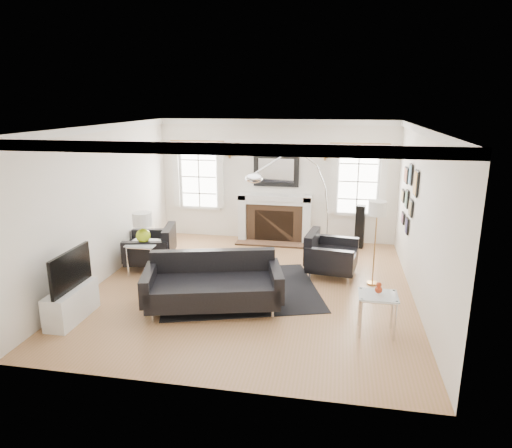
% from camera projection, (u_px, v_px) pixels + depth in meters
% --- Properties ---
extents(floor, '(6.00, 6.00, 0.00)m').
position_uv_depth(floor, '(252.00, 287.00, 8.12)').
color(floor, '#A17343').
rests_on(floor, ground).
extents(back_wall, '(5.50, 0.04, 2.80)m').
position_uv_depth(back_wall, '(276.00, 181.00, 10.60)').
color(back_wall, white).
rests_on(back_wall, floor).
extents(front_wall, '(5.50, 0.04, 2.80)m').
position_uv_depth(front_wall, '(200.00, 274.00, 4.90)').
color(front_wall, white).
rests_on(front_wall, floor).
extents(left_wall, '(0.04, 6.00, 2.80)m').
position_uv_depth(left_wall, '(103.00, 204.00, 8.22)').
color(left_wall, white).
rests_on(left_wall, floor).
extents(right_wall, '(0.04, 6.00, 2.80)m').
position_uv_depth(right_wall, '(421.00, 218.00, 7.27)').
color(right_wall, white).
rests_on(right_wall, floor).
extents(ceiling, '(5.50, 6.00, 0.02)m').
position_uv_depth(ceiling, '(252.00, 126.00, 7.38)').
color(ceiling, white).
rests_on(ceiling, back_wall).
extents(crown_molding, '(5.50, 6.00, 0.12)m').
position_uv_depth(crown_molding, '(252.00, 130.00, 7.40)').
color(crown_molding, white).
rests_on(crown_molding, back_wall).
extents(fireplace, '(1.70, 0.69, 1.11)m').
position_uv_depth(fireplace, '(275.00, 219.00, 10.62)').
color(fireplace, white).
rests_on(fireplace, floor).
extents(mantel_mirror, '(1.05, 0.07, 0.75)m').
position_uv_depth(mantel_mirror, '(276.00, 170.00, 10.49)').
color(mantel_mirror, black).
rests_on(mantel_mirror, back_wall).
extents(window_left, '(1.24, 0.15, 1.62)m').
position_uv_depth(window_left, '(199.00, 176.00, 10.85)').
color(window_left, white).
rests_on(window_left, back_wall).
extents(window_right, '(1.24, 0.15, 1.62)m').
position_uv_depth(window_right, '(358.00, 181.00, 10.21)').
color(window_right, white).
rests_on(window_right, back_wall).
extents(gallery_wall, '(0.04, 1.73, 1.29)m').
position_uv_depth(gallery_wall, '(409.00, 194.00, 8.47)').
color(gallery_wall, black).
rests_on(gallery_wall, right_wall).
extents(tv_unit, '(0.35, 1.00, 1.09)m').
position_uv_depth(tv_unit, '(71.00, 299.00, 6.84)').
color(tv_unit, white).
rests_on(tv_unit, floor).
extents(area_rug, '(3.18, 2.89, 0.01)m').
position_uv_depth(area_rug, '(241.00, 289.00, 7.99)').
color(area_rug, black).
rests_on(area_rug, floor).
extents(sofa, '(2.31, 1.48, 0.70)m').
position_uv_depth(sofa, '(213.00, 285.00, 7.24)').
color(sofa, black).
rests_on(sofa, floor).
extents(armchair_left, '(1.08, 1.16, 0.68)m').
position_uv_depth(armchair_left, '(153.00, 248.00, 9.04)').
color(armchair_left, black).
rests_on(armchair_left, floor).
extents(armchair_right, '(1.02, 1.11, 0.68)m').
position_uv_depth(armchair_right, '(329.00, 256.00, 8.60)').
color(armchair_right, black).
rests_on(armchair_right, floor).
extents(coffee_table, '(0.89, 0.89, 0.39)m').
position_uv_depth(coffee_table, '(205.00, 262.00, 8.28)').
color(coffee_table, silver).
rests_on(coffee_table, floor).
extents(side_table_left, '(0.56, 0.56, 0.61)m').
position_uv_depth(side_table_left, '(144.00, 248.00, 8.64)').
color(side_table_left, silver).
rests_on(side_table_left, floor).
extents(nesting_table, '(0.54, 0.45, 0.59)m').
position_uv_depth(nesting_table, '(378.00, 303.00, 6.38)').
color(nesting_table, silver).
rests_on(nesting_table, floor).
extents(gourd_lamp, '(0.36, 0.36, 0.58)m').
position_uv_depth(gourd_lamp, '(143.00, 226.00, 8.52)').
color(gourd_lamp, '#ADCC19').
rests_on(gourd_lamp, side_table_left).
extents(orange_vase, '(0.10, 0.10, 0.17)m').
position_uv_depth(orange_vase, '(379.00, 288.00, 6.33)').
color(orange_vase, '#AF3616').
rests_on(orange_vase, nesting_table).
extents(arc_floor_lamp, '(1.63, 1.51, 2.31)m').
position_uv_depth(arc_floor_lamp, '(293.00, 203.00, 8.97)').
color(arc_floor_lamp, silver).
rests_on(arc_floor_lamp, floor).
extents(stick_floor_lamp, '(0.31, 0.31, 1.53)m').
position_uv_depth(stick_floor_lamp, '(377.00, 213.00, 7.90)').
color(stick_floor_lamp, '#A8753A').
rests_on(stick_floor_lamp, floor).
extents(speaker_tower, '(0.22, 0.22, 0.97)m').
position_uv_depth(speaker_tower, '(360.00, 227.00, 10.17)').
color(speaker_tower, black).
rests_on(speaker_tower, floor).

